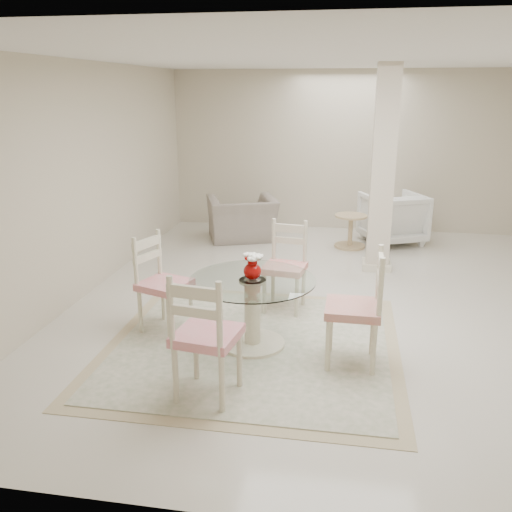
% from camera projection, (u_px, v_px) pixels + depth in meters
% --- Properties ---
extents(ground, '(7.00, 7.00, 0.00)m').
position_uv_depth(ground, '(337.00, 301.00, 6.36)').
color(ground, beige).
rests_on(ground, ground).
extents(room_shell, '(6.02, 7.02, 2.71)m').
position_uv_depth(room_shell, '(345.00, 140.00, 5.81)').
color(room_shell, beige).
rests_on(room_shell, ground).
extents(column, '(0.30, 0.30, 2.70)m').
position_uv_depth(column, '(383.00, 171.00, 7.10)').
color(column, beige).
rests_on(column, ground).
extents(area_rug, '(2.79, 2.79, 0.02)m').
position_uv_depth(area_rug, '(253.00, 345.00, 5.24)').
color(area_rug, tan).
rests_on(area_rug, ground).
extents(dining_table, '(1.18, 1.18, 0.68)m').
position_uv_depth(dining_table, '(252.00, 313.00, 5.14)').
color(dining_table, beige).
rests_on(dining_table, ground).
extents(red_vase, '(0.19, 0.18, 0.25)m').
position_uv_depth(red_vase, '(253.00, 266.00, 5.00)').
color(red_vase, '#9D0604').
rests_on(red_vase, dining_table).
extents(dining_chair_east, '(0.48, 0.48, 1.18)m').
position_uv_depth(dining_chair_east, '(362.00, 300.00, 4.71)').
color(dining_chair_east, '#EEE5C4').
rests_on(dining_chair_east, ground).
extents(dining_chair_north, '(0.49, 0.49, 1.10)m').
position_uv_depth(dining_chair_north, '(286.00, 259.00, 5.98)').
color(dining_chair_north, beige).
rests_on(dining_chair_north, ground).
extents(dining_chair_west, '(0.57, 0.57, 1.11)m').
position_uv_depth(dining_chair_west, '(159.00, 276.00, 5.44)').
color(dining_chair_west, beige).
rests_on(dining_chair_west, ground).
extents(dining_chair_south, '(0.54, 0.54, 1.19)m').
position_uv_depth(dining_chair_south, '(203.00, 329.00, 4.14)').
color(dining_chair_south, beige).
rests_on(dining_chair_south, ground).
extents(recliner_taupe, '(1.33, 1.25, 0.70)m').
position_uv_depth(recliner_taupe, '(242.00, 219.00, 8.85)').
color(recliner_taupe, gray).
rests_on(recliner_taupe, ground).
extents(armchair_white, '(1.15, 1.17, 0.81)m').
position_uv_depth(armchair_white, '(393.00, 218.00, 8.64)').
color(armchair_white, white).
rests_on(armchair_white, ground).
extents(side_table, '(0.50, 0.50, 0.52)m').
position_uv_depth(side_table, '(350.00, 232.00, 8.43)').
color(side_table, '#CDB97E').
rests_on(side_table, ground).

